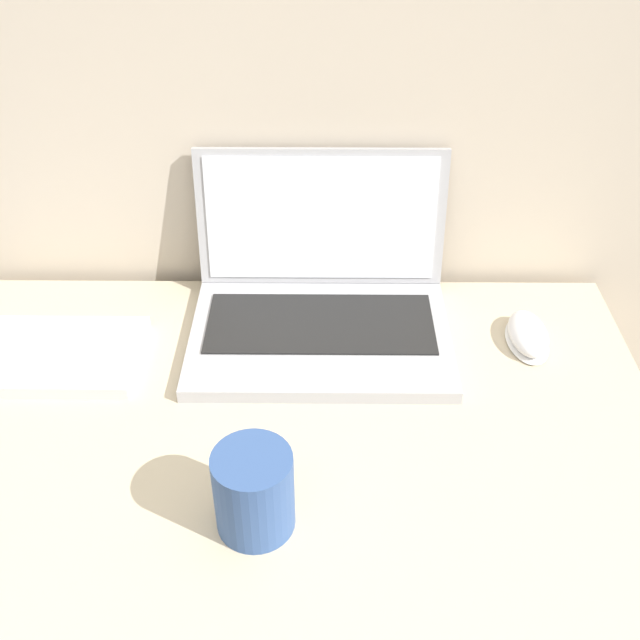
{
  "coord_description": "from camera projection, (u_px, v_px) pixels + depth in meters",
  "views": [
    {
      "loc": [
        0.06,
        -0.31,
        1.46
      ],
      "look_at": [
        0.05,
        0.49,
        0.84
      ],
      "focal_mm": 42.0,
      "sensor_mm": 36.0,
      "label": 1
    }
  ],
  "objects": [
    {
      "name": "desk",
      "position": [
        288.0,
        605.0,
        1.19
      ],
      "size": [
        1.01,
        0.71,
        0.76
      ],
      "color": "beige",
      "rests_on": "ground_plane"
    },
    {
      "name": "computer_mouse",
      "position": [
        528.0,
        335.0,
        1.1
      ],
      "size": [
        0.06,
        0.11,
        0.03
      ],
      "color": "white",
      "rests_on": "desk"
    },
    {
      "name": "laptop",
      "position": [
        321.0,
        297.0,
        1.12
      ],
      "size": [
        0.38,
        0.3,
        0.24
      ],
      "color": "#ADADB2",
      "rests_on": "desk"
    },
    {
      "name": "drink_cup",
      "position": [
        254.0,
        490.0,
        0.82
      ],
      "size": [
        0.09,
        0.09,
        0.11
      ],
      "color": "#33518C",
      "rests_on": "desk"
    }
  ]
}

